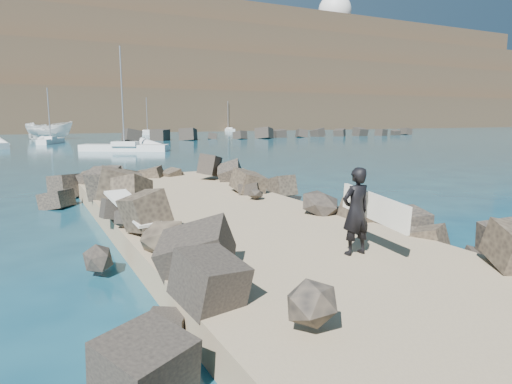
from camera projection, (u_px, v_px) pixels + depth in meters
ground at (239, 242)px, 12.11m from camera, size 800.00×800.00×0.00m
jetty at (276, 251)px, 10.30m from camera, size 6.00×26.00×0.60m
riprap_left at (142, 254)px, 9.40m from camera, size 2.60×22.00×1.00m
riprap_right at (362, 224)px, 12.02m from camera, size 2.60×22.00×1.00m
breakwater_secondary at (289, 134)px, 76.07m from camera, size 52.00×4.00×1.20m
headland at (66, 79)px, 154.50m from camera, size 360.00×140.00×32.00m
surfboard_resting at (132, 212)px, 10.91m from camera, size 0.94×2.35×0.08m
boat_imported at (49, 130)px, 69.79m from camera, size 7.39×4.55×2.68m
surfer_with_board at (359, 211)px, 8.92m from camera, size 0.90×2.15×1.73m
radome at (335, 16)px, 187.43m from camera, size 13.43×13.43×21.26m
sailboat_b at (51, 141)px, 57.31m from camera, size 3.60×5.72×7.06m
sailboat_c at (124, 148)px, 44.80m from camera, size 8.31×5.98×10.15m
sailboat_d at (148, 133)px, 86.71m from camera, size 2.27×5.92×7.12m
sailboat_f at (228, 130)px, 108.16m from camera, size 1.57×5.97×7.26m
headland_buildings at (87, 22)px, 147.81m from camera, size 137.50×30.50×5.00m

